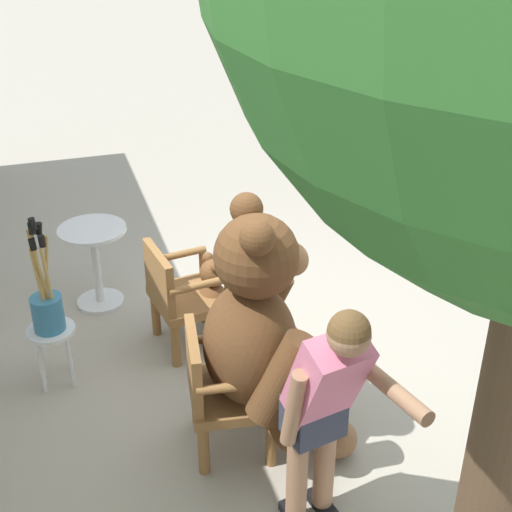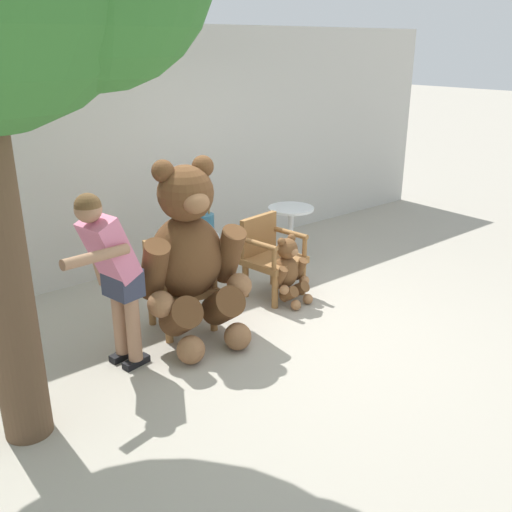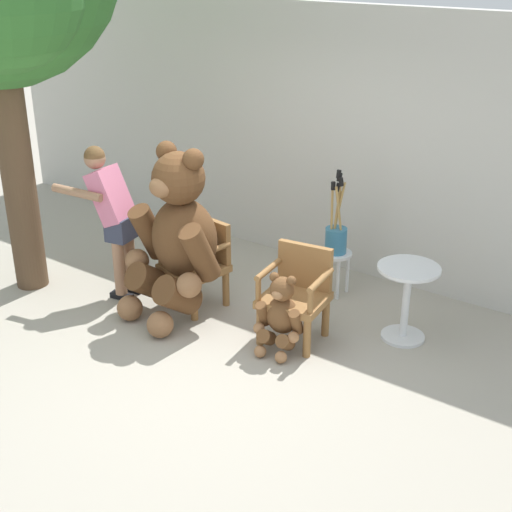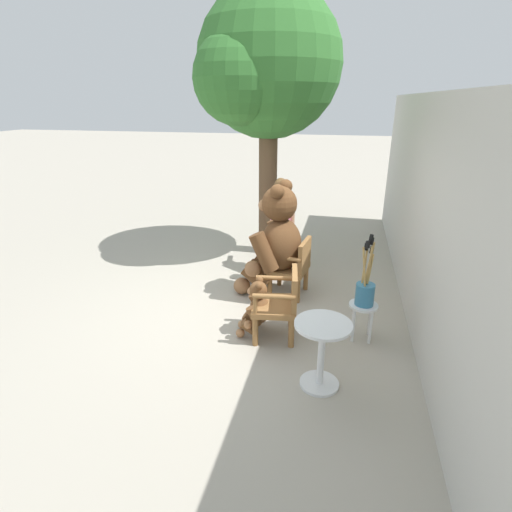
{
  "view_description": "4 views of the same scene",
  "coord_description": "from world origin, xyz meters",
  "px_view_note": "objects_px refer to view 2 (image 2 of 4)",
  "views": [
    {
      "loc": [
        -3.97,
        1.6,
        3.32
      ],
      "look_at": [
        0.39,
        0.21,
        0.8
      ],
      "focal_mm": 50.0,
      "sensor_mm": 36.0,
      "label": 1
    },
    {
      "loc": [
        -3.18,
        -3.6,
        2.59
      ],
      "look_at": [
        -0.11,
        0.14,
        0.78
      ],
      "focal_mm": 40.0,
      "sensor_mm": 36.0,
      "label": 2
    },
    {
      "loc": [
        3.64,
        -4.11,
        3.35
      ],
      "look_at": [
        0.29,
        0.52,
        0.82
      ],
      "focal_mm": 50.0,
      "sensor_mm": 36.0,
      "label": 3
    },
    {
      "loc": [
        4.76,
        1.4,
        2.71
      ],
      "look_at": [
        0.04,
        0.33,
        0.81
      ],
      "focal_mm": 28.0,
      "sensor_mm": 36.0,
      "label": 4
    }
  ],
  "objects_px": {
    "wooden_chair_left": "(178,281)",
    "teddy_bear_large": "(191,254)",
    "white_stool": "(206,244)",
    "brush_bucket": "(205,220)",
    "person_visitor": "(111,266)",
    "wooden_chair_right": "(270,254)",
    "teddy_bear_small": "(288,270)",
    "round_side_table": "(291,229)"
  },
  "relations": [
    {
      "from": "wooden_chair_left",
      "to": "person_visitor",
      "type": "relative_size",
      "value": 0.56
    },
    {
      "from": "round_side_table",
      "to": "brush_bucket",
      "type": "bearing_deg",
      "value": 156.79
    },
    {
      "from": "round_side_table",
      "to": "teddy_bear_small",
      "type": "bearing_deg",
      "value": -133.66
    },
    {
      "from": "wooden_chair_left",
      "to": "round_side_table",
      "type": "distance_m",
      "value": 2.05
    },
    {
      "from": "wooden_chair_left",
      "to": "person_visitor",
      "type": "height_order",
      "value": "person_visitor"
    },
    {
      "from": "wooden_chair_right",
      "to": "teddy_bear_large",
      "type": "relative_size",
      "value": 0.51
    },
    {
      "from": "wooden_chair_right",
      "to": "teddy_bear_large",
      "type": "bearing_deg",
      "value": -167.07
    },
    {
      "from": "wooden_chair_right",
      "to": "teddy_bear_large",
      "type": "distance_m",
      "value": 1.26
    },
    {
      "from": "person_visitor",
      "to": "round_side_table",
      "type": "height_order",
      "value": "person_visitor"
    },
    {
      "from": "wooden_chair_right",
      "to": "brush_bucket",
      "type": "relative_size",
      "value": 0.99
    },
    {
      "from": "teddy_bear_small",
      "to": "brush_bucket",
      "type": "xyz_separation_m",
      "value": [
        -0.18,
        1.26,
        0.3
      ]
    },
    {
      "from": "wooden_chair_right",
      "to": "person_visitor",
      "type": "distance_m",
      "value": 2.05
    },
    {
      "from": "teddy_bear_large",
      "to": "teddy_bear_small",
      "type": "distance_m",
      "value": 1.28
    },
    {
      "from": "white_stool",
      "to": "round_side_table",
      "type": "height_order",
      "value": "round_side_table"
    },
    {
      "from": "wooden_chair_left",
      "to": "wooden_chair_right",
      "type": "relative_size",
      "value": 1.0
    },
    {
      "from": "person_visitor",
      "to": "wooden_chair_left",
      "type": "bearing_deg",
      "value": 22.35
    },
    {
      "from": "wooden_chair_right",
      "to": "teddy_bear_small",
      "type": "bearing_deg",
      "value": -87.1
    },
    {
      "from": "white_stool",
      "to": "brush_bucket",
      "type": "relative_size",
      "value": 0.53
    },
    {
      "from": "wooden_chair_left",
      "to": "white_stool",
      "type": "xyz_separation_m",
      "value": [
        0.99,
        0.98,
        -0.11
      ]
    },
    {
      "from": "brush_bucket",
      "to": "round_side_table",
      "type": "distance_m",
      "value": 1.09
    },
    {
      "from": "white_stool",
      "to": "person_visitor",
      "type": "bearing_deg",
      "value": -143.88
    },
    {
      "from": "brush_bucket",
      "to": "wooden_chair_right",
      "type": "bearing_deg",
      "value": -80.22
    },
    {
      "from": "person_visitor",
      "to": "brush_bucket",
      "type": "distance_m",
      "value": 2.24
    },
    {
      "from": "wooden_chair_right",
      "to": "white_stool",
      "type": "bearing_deg",
      "value": 99.73
    },
    {
      "from": "wooden_chair_left",
      "to": "wooden_chair_right",
      "type": "height_order",
      "value": "same"
    },
    {
      "from": "wooden_chair_left",
      "to": "person_visitor",
      "type": "bearing_deg",
      "value": -157.65
    },
    {
      "from": "wooden_chair_right",
      "to": "teddy_bear_small",
      "type": "relative_size",
      "value": 1.17
    },
    {
      "from": "person_visitor",
      "to": "round_side_table",
      "type": "distance_m",
      "value": 2.96
    },
    {
      "from": "brush_bucket",
      "to": "white_stool",
      "type": "bearing_deg",
      "value": 58.4
    },
    {
      "from": "wooden_chair_left",
      "to": "brush_bucket",
      "type": "height_order",
      "value": "brush_bucket"
    },
    {
      "from": "person_visitor",
      "to": "white_stool",
      "type": "xyz_separation_m",
      "value": [
        1.8,
        1.31,
        -0.56
      ]
    },
    {
      "from": "person_visitor",
      "to": "brush_bucket",
      "type": "relative_size",
      "value": 1.79
    },
    {
      "from": "wooden_chair_right",
      "to": "round_side_table",
      "type": "bearing_deg",
      "value": 34.41
    },
    {
      "from": "teddy_bear_large",
      "to": "teddy_bear_small",
      "type": "relative_size",
      "value": 2.29
    },
    {
      "from": "wooden_chair_right",
      "to": "brush_bucket",
      "type": "bearing_deg",
      "value": 99.78
    },
    {
      "from": "white_stool",
      "to": "round_side_table",
      "type": "xyz_separation_m",
      "value": [
        0.98,
        -0.42,
        0.09
      ]
    },
    {
      "from": "white_stool",
      "to": "wooden_chair_left",
      "type": "bearing_deg",
      "value": -135.25
    },
    {
      "from": "teddy_bear_small",
      "to": "wooden_chair_right",
      "type": "bearing_deg",
      "value": 92.9
    },
    {
      "from": "teddy_bear_small",
      "to": "person_visitor",
      "type": "bearing_deg",
      "value": -178.47
    },
    {
      "from": "wooden_chair_right",
      "to": "round_side_table",
      "type": "distance_m",
      "value": 0.99
    },
    {
      "from": "teddy_bear_large",
      "to": "brush_bucket",
      "type": "xyz_separation_m",
      "value": [
        1.01,
        1.25,
        -0.17
      ]
    },
    {
      "from": "wooden_chair_left",
      "to": "teddy_bear_large",
      "type": "distance_m",
      "value": 0.45
    }
  ]
}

